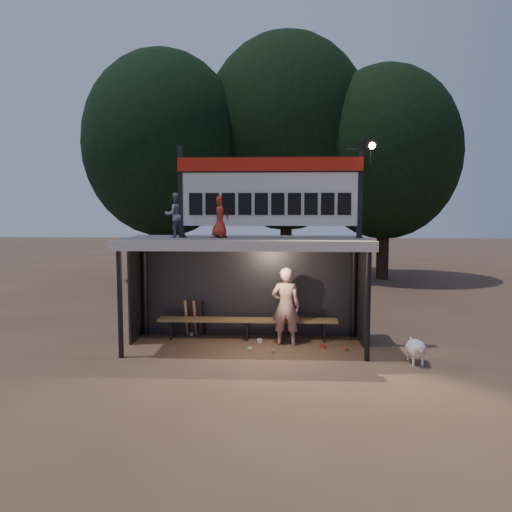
{
  "coord_description": "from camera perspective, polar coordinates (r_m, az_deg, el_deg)",
  "views": [
    {
      "loc": [
        0.7,
        -10.36,
        2.92
      ],
      "look_at": [
        0.2,
        0.4,
        1.9
      ],
      "focal_mm": 35.0,
      "sensor_mm": 36.0,
      "label": 1
    }
  ],
  "objects": [
    {
      "name": "tree_right",
      "position": [
        21.42,
        14.52,
        11.32
      ],
      "size": [
        6.08,
        6.08,
        8.72
      ],
      "color": "black",
      "rests_on": "ground"
    },
    {
      "name": "dugout_shelter",
      "position": [
        10.68,
        -1.11,
        -0.36
      ],
      "size": [
        5.1,
        2.08,
        2.32
      ],
      "color": "#3C3C3E",
      "rests_on": "ground"
    },
    {
      "name": "child_a",
      "position": [
        10.65,
        -9.16,
        4.63
      ],
      "size": [
        0.55,
        0.5,
        0.94
      ],
      "primitive_type": "imported",
      "rotation": [
        0.0,
        0.0,
        3.52
      ],
      "color": "slate",
      "rests_on": "dugout_shelter"
    },
    {
      "name": "ground",
      "position": [
        10.79,
        -1.18,
        -10.3
      ],
      "size": [
        80.0,
        80.0,
        0.0
      ],
      "primitive_type": "plane",
      "color": "brown",
      "rests_on": "ground"
    },
    {
      "name": "dog",
      "position": [
        10.05,
        17.83,
        -10.09
      ],
      "size": [
        0.36,
        0.81,
        0.49
      ],
      "color": "white",
      "rests_on": "ground"
    },
    {
      "name": "tree_left",
      "position": [
        21.06,
        -10.51,
        12.4
      ],
      "size": [
        6.46,
        6.46,
        9.27
      ],
      "color": "black",
      "rests_on": "ground"
    },
    {
      "name": "player",
      "position": [
        10.74,
        3.42,
        -5.76
      ],
      "size": [
        0.63,
        0.43,
        1.68
      ],
      "primitive_type": "imported",
      "rotation": [
        0.0,
        0.0,
        3.1
      ],
      "color": "silver",
      "rests_on": "ground"
    },
    {
      "name": "litter",
      "position": [
        10.84,
        1.91,
        -10.01
      ],
      "size": [
        3.49,
        1.43,
        0.08
      ],
      "color": "#A61E1C",
      "rests_on": "ground"
    },
    {
      "name": "bench",
      "position": [
        11.21,
        -0.99,
        -7.41
      ],
      "size": [
        4.0,
        0.35,
        0.48
      ],
      "color": "olive",
      "rests_on": "ground"
    },
    {
      "name": "child_b",
      "position": [
        10.45,
        -4.16,
        4.55
      ],
      "size": [
        0.51,
        0.43,
        0.89
      ],
      "primitive_type": "imported",
      "rotation": [
        0.0,
        0.0,
        2.74
      ],
      "color": "#A72919",
      "rests_on": "dugout_shelter"
    },
    {
      "name": "scoreboard_assembly",
      "position": [
        10.36,
        1.89,
        7.64
      ],
      "size": [
        4.1,
        0.27,
        1.99
      ],
      "color": "black",
      "rests_on": "dugout_shelter"
    },
    {
      "name": "bats",
      "position": [
        11.62,
        -7.01,
        -7.01
      ],
      "size": [
        0.49,
        0.33,
        0.84
      ],
      "color": "#A3734C",
      "rests_on": "ground"
    },
    {
      "name": "tree_mid",
      "position": [
        22.1,
        3.51,
        13.85
      ],
      "size": [
        7.22,
        7.22,
        10.36
      ],
      "color": "#301F15",
      "rests_on": "ground"
    }
  ]
}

